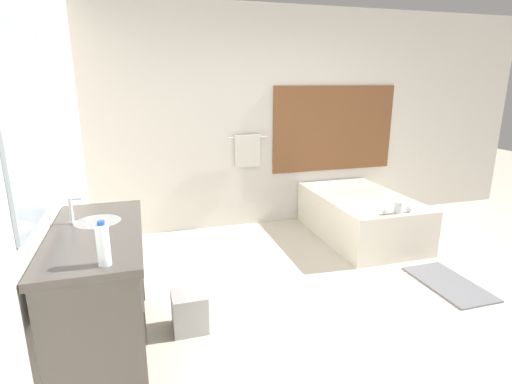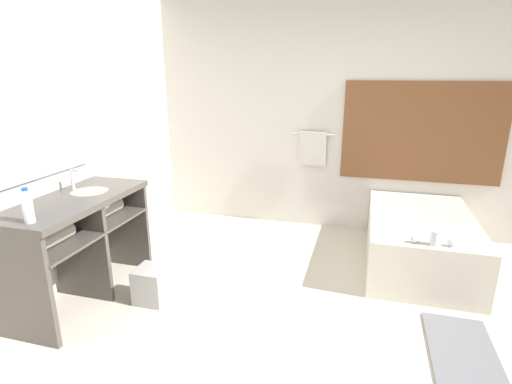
# 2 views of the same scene
# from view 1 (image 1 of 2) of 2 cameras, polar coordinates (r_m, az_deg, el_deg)

# --- Properties ---
(ground_plane) EXTENTS (16.00, 16.00, 0.00)m
(ground_plane) POSITION_cam_1_polar(r_m,az_deg,el_deg) (3.54, 13.46, -15.80)
(ground_plane) COLOR beige
(ground_plane) RESTS_ON ground
(wall_back_with_blinds) EXTENTS (7.40, 0.13, 2.70)m
(wall_back_with_blinds) POSITION_cam_1_polar(r_m,az_deg,el_deg) (5.10, 2.19, 10.23)
(wall_back_with_blinds) COLOR silver
(wall_back_with_blinds) RESTS_ON ground_plane
(wall_left_with_mirror) EXTENTS (0.08, 7.40, 2.70)m
(wall_left_with_mirror) POSITION_cam_1_polar(r_m,az_deg,el_deg) (2.71, -29.86, 3.63)
(wall_left_with_mirror) COLOR silver
(wall_left_with_mirror) RESTS_ON ground_plane
(vanity_counter) EXTENTS (0.57, 1.29, 0.89)m
(vanity_counter) POSITION_cam_1_polar(r_m,az_deg,el_deg) (2.88, -21.36, -9.83)
(vanity_counter) COLOR #4C4742
(vanity_counter) RESTS_ON ground_plane
(sink_faucet) EXTENTS (0.09, 0.04, 0.18)m
(sink_faucet) POSITION_cam_1_polar(r_m,az_deg,el_deg) (2.94, -24.84, -2.52)
(sink_faucet) COLOR silver
(sink_faucet) RESTS_ON vanity_counter
(bathtub) EXTENTS (0.97, 1.57, 0.63)m
(bathtub) POSITION_cam_1_polar(r_m,az_deg,el_deg) (4.95, 14.68, -3.06)
(bathtub) COLOR silver
(bathtub) RESTS_ON ground_plane
(water_bottle_1) EXTENTS (0.07, 0.07, 0.24)m
(water_bottle_1) POSITION_cam_1_polar(r_m,az_deg,el_deg) (2.22, -20.99, -7.03)
(water_bottle_1) COLOR white
(water_bottle_1) RESTS_ON vanity_counter
(waste_bin) EXTENTS (0.26, 0.26, 0.30)m
(waste_bin) POSITION_cam_1_polar(r_m,az_deg,el_deg) (3.17, -9.47, -16.41)
(waste_bin) COLOR #B2B2B2
(waste_bin) RESTS_ON ground_plane
(bath_mat) EXTENTS (0.44, 0.79, 0.02)m
(bath_mat) POSITION_cam_1_polar(r_m,az_deg,el_deg) (4.19, 25.82, -11.70)
(bath_mat) COLOR slate
(bath_mat) RESTS_ON ground_plane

